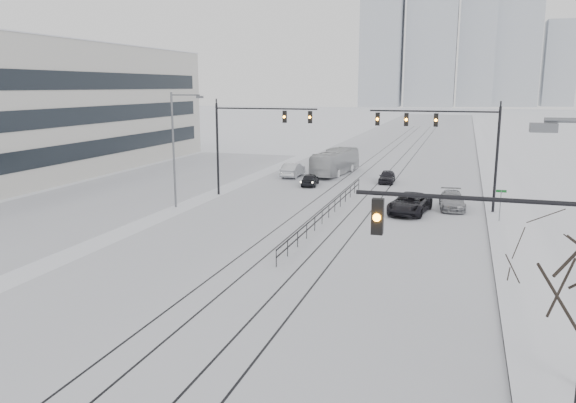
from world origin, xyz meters
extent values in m
cube|color=silver|center=(0.00, 60.00, 0.01)|extent=(22.00, 260.00, 0.02)
cube|color=white|center=(13.50, 60.00, 0.08)|extent=(5.00, 260.00, 0.16)
cube|color=gray|center=(11.05, 60.00, 0.06)|extent=(0.10, 260.00, 0.12)
cube|color=silver|center=(-20.00, 35.00, 0.01)|extent=(14.00, 60.00, 0.03)
cube|color=black|center=(-2.60, 40.00, 0.02)|extent=(0.10, 180.00, 0.01)
cube|color=black|center=(-1.20, 40.00, 0.02)|extent=(0.10, 180.00, 0.01)
cube|color=black|center=(1.20, 40.00, 0.02)|extent=(0.10, 180.00, 0.01)
cube|color=black|center=(2.60, 40.00, 0.02)|extent=(0.10, 180.00, 0.01)
cube|color=black|center=(-27.98, 35.00, 7.00)|extent=(0.08, 58.00, 12.00)
cube|color=#A6ADB6|center=(-30.00, 260.00, 27.50)|extent=(18.00, 18.00, 55.00)
cube|color=#A6ADB6|center=(-8.00, 268.00, 36.00)|extent=(22.00, 22.00, 72.00)
cube|color=#A6ADB6|center=(12.00, 276.00, 24.00)|extent=(16.00, 16.00, 48.00)
cube|color=#A6ADB6|center=(30.00, 284.00, 32.00)|extent=(20.00, 20.00, 64.00)
cube|color=#A6ADB6|center=(50.00, 292.00, 20.00)|extent=(14.00, 14.00, 40.00)
cylinder|color=black|center=(9.40, 6.00, 6.60)|extent=(6.00, 0.12, 0.12)
cube|color=black|center=(7.00, 6.00, 5.95)|extent=(0.32, 0.24, 1.00)
sphere|color=orange|center=(7.00, 5.86, 5.95)|extent=(0.22, 0.22, 0.22)
cylinder|color=black|center=(11.50, 35.00, 4.00)|extent=(0.20, 0.20, 8.00)
cylinder|color=black|center=(6.75, 35.00, 7.60)|extent=(9.50, 0.12, 0.12)
cube|color=black|center=(2.60, 35.00, 6.95)|extent=(0.32, 0.24, 1.00)
sphere|color=orange|center=(2.60, 34.86, 6.95)|extent=(0.22, 0.22, 0.22)
cube|color=black|center=(4.80, 35.00, 6.95)|extent=(0.32, 0.24, 1.00)
sphere|color=orange|center=(4.80, 34.86, 6.95)|extent=(0.22, 0.22, 0.22)
cube|color=black|center=(7.00, 35.00, 6.95)|extent=(0.32, 0.24, 1.00)
sphere|color=orange|center=(7.00, 34.86, 6.95)|extent=(0.22, 0.22, 0.22)
cylinder|color=black|center=(-11.50, 36.00, 4.00)|extent=(0.20, 0.20, 8.00)
cylinder|color=black|center=(-7.00, 36.00, 7.60)|extent=(9.00, 0.12, 0.12)
cube|color=black|center=(-3.10, 36.00, 6.95)|extent=(0.32, 0.24, 1.00)
sphere|color=orange|center=(-3.10, 35.86, 6.95)|extent=(0.22, 0.22, 0.22)
cube|color=black|center=(-5.30, 36.00, 6.95)|extent=(0.32, 0.24, 1.00)
sphere|color=orange|center=(-5.30, 35.86, 6.95)|extent=(0.22, 0.22, 0.22)
cube|color=#595B60|center=(10.60, 3.00, 8.65)|extent=(0.50, 0.25, 0.18)
cylinder|color=#595B60|center=(-12.50, 30.00, 4.50)|extent=(0.16, 0.16, 9.00)
cylinder|color=#595B60|center=(-11.30, 30.00, 8.80)|extent=(2.40, 0.10, 0.10)
cube|color=#595B60|center=(-10.10, 30.00, 8.65)|extent=(0.50, 0.25, 0.18)
cube|color=black|center=(0.00, 30.00, 0.95)|extent=(0.06, 24.00, 0.06)
cube|color=black|center=(0.00, 30.00, 0.55)|extent=(0.06, 24.00, 0.06)
cylinder|color=#595B60|center=(11.80, 32.00, 1.20)|extent=(0.06, 0.06, 2.40)
cube|color=#0C4C19|center=(11.80, 32.00, 2.30)|extent=(0.70, 0.04, 0.18)
imported|color=black|center=(-4.87, 42.65, 0.61)|extent=(1.82, 3.70, 1.21)
imported|color=#B9BCC2|center=(-8.03, 47.32, 0.74)|extent=(1.60, 4.52, 1.49)
imported|color=black|center=(5.48, 33.34, 0.76)|extent=(3.26, 5.75, 1.51)
imported|color=gray|center=(8.50, 35.90, 0.67)|extent=(2.26, 4.79, 1.35)
imported|color=black|center=(2.00, 46.51, 0.62)|extent=(1.60, 3.70, 1.24)
imported|color=#B3B5B7|center=(-4.12, 50.30, 1.36)|extent=(3.49, 9.94, 2.71)
camera|label=1|loc=(9.15, -8.98, 9.44)|focal=35.00mm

